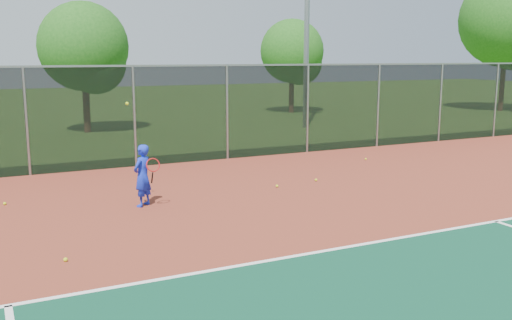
% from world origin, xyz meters
% --- Properties ---
extents(court_apron, '(30.00, 20.00, 0.02)m').
position_xyz_m(court_apron, '(0.00, 2.00, 0.01)').
color(court_apron, maroon).
rests_on(court_apron, ground).
extents(fence_back, '(30.00, 0.06, 3.03)m').
position_xyz_m(fence_back, '(0.00, 12.00, 1.56)').
color(fence_back, black).
rests_on(fence_back, court_apron).
extents(tennis_player, '(0.60, 0.70, 2.31)m').
position_xyz_m(tennis_player, '(-4.03, 7.30, 0.71)').
color(tennis_player, '#162DD2').
rests_on(tennis_player, court_apron).
extents(practice_ball_0, '(0.07, 0.07, 0.07)m').
position_xyz_m(practice_ball_0, '(-6.80, 8.74, 0.06)').
color(practice_ball_0, '#C7DB19').
rests_on(practice_ball_0, court_apron).
extents(practice_ball_2, '(0.07, 0.07, 0.07)m').
position_xyz_m(practice_ball_2, '(3.88, 9.81, 0.06)').
color(practice_ball_2, '#C7DB19').
rests_on(practice_ball_2, court_apron).
extents(practice_ball_3, '(0.07, 0.07, 0.07)m').
position_xyz_m(practice_ball_3, '(-6.08, 4.41, 0.06)').
color(practice_ball_3, '#C7DB19').
rests_on(practice_ball_3, court_apron).
extents(practice_ball_4, '(0.07, 0.07, 0.07)m').
position_xyz_m(practice_ball_4, '(-0.51, 7.63, 0.06)').
color(practice_ball_4, '#C7DB19').
rests_on(practice_ball_4, court_apron).
extents(practice_ball_5, '(0.07, 0.07, 0.07)m').
position_xyz_m(practice_ball_5, '(0.77, 7.81, 0.06)').
color(practice_ball_5, '#C7DB19').
rests_on(practice_ball_5, court_apron).
extents(tree_back_left, '(3.84, 3.84, 5.64)m').
position_xyz_m(tree_back_left, '(-2.80, 20.85, 3.54)').
color(tree_back_left, '#3C2515').
rests_on(tree_back_left, ground).
extents(tree_back_mid, '(3.74, 3.74, 5.49)m').
position_xyz_m(tree_back_mid, '(9.76, 24.85, 3.44)').
color(tree_back_mid, '#3C2515').
rests_on(tree_back_mid, ground).
extents(tree_back_right, '(5.67, 5.67, 8.33)m').
position_xyz_m(tree_back_right, '(21.93, 20.16, 5.23)').
color(tree_back_right, '#3C2515').
rests_on(tree_back_right, ground).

